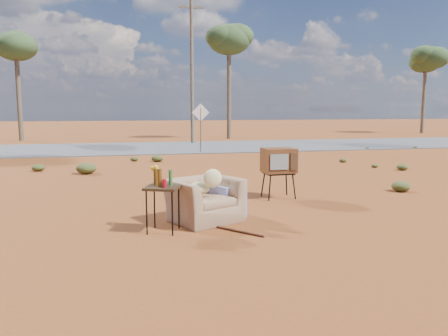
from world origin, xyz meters
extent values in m
plane|color=brown|center=(0.00, 0.00, 0.00)|extent=(140.00, 140.00, 0.00)
cube|color=#565659|center=(0.00, 15.00, 0.02)|extent=(140.00, 7.00, 0.04)
imported|color=#926E4F|center=(-0.57, 0.12, 0.50)|extent=(1.36, 1.16, 1.00)
ellipsoid|color=#E0D089|center=(-0.64, 0.15, 0.58)|extent=(0.36, 0.36, 0.21)
ellipsoid|color=#E0D089|center=(-0.44, -0.03, 0.77)|extent=(0.32, 0.16, 0.32)
cube|color=navy|center=(-0.13, 0.45, 0.29)|extent=(0.75, 0.88, 0.59)
cube|color=black|center=(1.39, 1.74, 0.55)|extent=(0.62, 0.48, 0.03)
cylinder|color=black|center=(1.12, 1.52, 0.28)|extent=(0.03, 0.03, 0.55)
cylinder|color=black|center=(1.68, 1.53, 0.28)|extent=(0.03, 0.03, 0.55)
cylinder|color=black|center=(1.11, 1.95, 0.28)|extent=(0.03, 0.03, 0.55)
cylinder|color=black|center=(1.67, 1.96, 0.28)|extent=(0.03, 0.03, 0.55)
cube|color=brown|center=(1.39, 1.74, 0.83)|extent=(0.69, 0.54, 0.53)
cube|color=slate|center=(1.31, 1.46, 0.83)|extent=(0.41, 0.03, 0.33)
cube|color=#472D19|center=(1.64, 1.47, 0.83)|extent=(0.15, 0.02, 0.37)
cube|color=#342312|center=(-1.32, -0.37, 0.71)|extent=(0.66, 0.66, 0.04)
cylinder|color=black|center=(-1.58, -0.49, 0.36)|extent=(0.02, 0.02, 0.71)
cylinder|color=black|center=(-1.20, -0.63, 0.36)|extent=(0.02, 0.02, 0.71)
cylinder|color=black|center=(-1.43, -0.11, 0.36)|extent=(0.02, 0.02, 0.71)
cylinder|color=black|center=(-1.05, -0.25, 0.36)|extent=(0.02, 0.02, 0.71)
cylinder|color=#55320E|center=(-1.41, -0.28, 0.87)|extent=(0.07, 0.07, 0.27)
cylinder|color=#55320E|center=(-1.36, -0.44, 0.88)|extent=(0.07, 0.07, 0.29)
cylinder|color=#285F28|center=(-1.18, -0.31, 0.86)|extent=(0.06, 0.06, 0.25)
cylinder|color=red|center=(-1.30, -0.49, 0.80)|extent=(0.07, 0.07, 0.13)
cylinder|color=silver|center=(-1.40, -0.17, 0.81)|extent=(0.08, 0.08, 0.14)
ellipsoid|color=yellow|center=(-1.40, -0.17, 0.97)|extent=(0.16, 0.16, 0.12)
cylinder|color=#512615|center=(-0.33, -0.49, 0.02)|extent=(0.97, 1.15, 0.04)
cylinder|color=brown|center=(1.50, 12.00, 1.00)|extent=(0.06, 0.06, 2.00)
cube|color=silver|center=(1.50, 12.00, 1.80)|extent=(0.78, 0.04, 0.78)
cylinder|color=brown|center=(-8.00, 22.00, 3.00)|extent=(0.28, 0.28, 6.00)
ellipsoid|color=#3C542B|center=(-8.00, 22.00, 5.50)|extent=(3.20, 3.20, 2.20)
cylinder|color=brown|center=(5.00, 21.00, 3.50)|extent=(0.28, 0.28, 7.00)
ellipsoid|color=#3C542B|center=(5.00, 21.00, 6.50)|extent=(3.20, 3.20, 2.20)
cylinder|color=brown|center=(22.00, 24.00, 3.25)|extent=(0.28, 0.28, 6.50)
ellipsoid|color=#3C542B|center=(22.00, 24.00, 6.00)|extent=(3.20, 3.20, 2.20)
cylinder|color=brown|center=(2.00, 17.50, 4.00)|extent=(0.20, 0.20, 8.00)
cube|color=brown|center=(2.00, 17.50, 7.50)|extent=(1.40, 0.10, 0.10)
ellipsoid|color=#4A5123|center=(4.50, 1.80, 0.12)|extent=(0.44, 0.44, 0.24)
ellipsoid|color=#4A5123|center=(-3.00, 6.50, 0.17)|extent=(0.60, 0.60, 0.33)
ellipsoid|color=#4A5123|center=(6.80, 5.00, 0.10)|extent=(0.36, 0.36, 0.20)
ellipsoid|color=#4A5123|center=(3.20, 8.00, 0.11)|extent=(0.40, 0.40, 0.22)
ellipsoid|color=#4A5123|center=(-1.50, 9.50, 0.08)|extent=(0.30, 0.30, 0.17)
camera|label=1|loc=(-1.91, -7.17, 1.93)|focal=35.00mm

